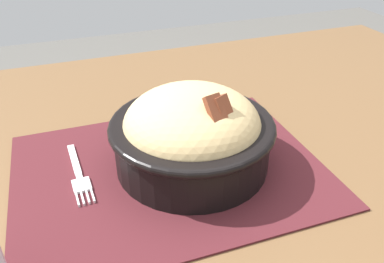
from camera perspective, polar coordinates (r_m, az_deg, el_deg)
table at (r=0.55m, az=-0.03°, el=-11.99°), size 1.34×0.94×0.77m
placemat at (r=0.52m, az=-3.32°, el=-5.56°), size 0.40×0.31×0.00m
bowl at (r=0.51m, az=-0.00°, el=-0.11°), size 0.23×0.23×0.12m
fork at (r=0.53m, az=-16.12°, el=-6.10°), size 0.02×0.13×0.00m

